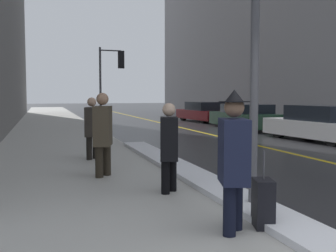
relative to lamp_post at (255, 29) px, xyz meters
name	(u,v)px	position (x,y,z in m)	size (l,w,h in m)	color
sidewalk_slab	(58,133)	(-2.23, 13.10, -2.53)	(4.00, 80.00, 0.01)	#B2AFA8
road_centre_stripe	(191,130)	(3.77, 13.10, -2.53)	(0.16, 80.00, 0.00)	gold
snow_bank_curb	(187,172)	(-0.03, 2.76, -2.48)	(0.68, 10.47, 0.10)	white
lamp_post	(255,29)	(0.00, 0.00, 0.00)	(0.28, 0.28, 4.15)	#515156
traffic_light_near	(113,70)	(0.69, 16.49, 0.40)	(1.31, 0.34, 4.06)	#515156
pedestrian_in_fedora	(234,156)	(-0.73, -0.90, -1.62)	(0.43, 0.58, 1.68)	black
pedestrian_nearside	(169,143)	(-0.86, 1.26, -1.71)	(0.40, 0.54, 1.49)	black
pedestrian_trailing	(103,131)	(-1.71, 2.96, -1.61)	(0.45, 0.60, 1.66)	#2A241B
pedestrian_in_glasses	(92,125)	(-1.66, 5.29, -1.67)	(0.42, 0.57, 1.56)	black
parked_car_white	(321,124)	(6.57, 7.30, -1.95)	(2.08, 4.71, 1.26)	silver
parked_car_dark_green	(246,117)	(6.46, 12.86, -1.96)	(1.85, 4.86, 1.19)	black
parked_car_maroon	(204,112)	(6.60, 18.63, -1.96)	(2.16, 4.62, 1.21)	#600F14
rolling_suitcase	(263,204)	(-0.29, -0.82, -2.23)	(0.31, 0.41, 0.95)	black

